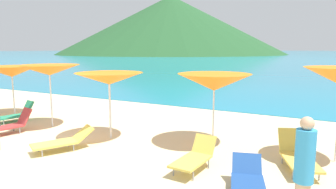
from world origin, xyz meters
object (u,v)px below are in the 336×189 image
(lounge_chair_3, at_px, (297,155))
(lounge_chair_8, at_px, (8,125))
(umbrella_6, at_px, (214,82))
(lounge_chair_2, at_px, (16,114))
(umbrella_3, at_px, (12,72))
(lounge_chair_9, at_px, (64,140))
(umbrella_4, at_px, (49,70))
(lounge_chair_4, at_px, (195,156))
(lounge_chair_7, at_px, (248,179))
(beachgoer_4, at_px, (304,166))
(umbrella_5, at_px, (109,79))

(lounge_chair_3, xyz_separation_m, lounge_chair_8, (-8.51, -1.35, -0.01))
(umbrella_6, height_order, lounge_chair_2, umbrella_6)
(umbrella_3, relative_size, lounge_chair_9, 1.38)
(umbrella_3, xyz_separation_m, lounge_chair_2, (1.06, -0.67, -1.52))
(umbrella_3, bearing_deg, lounge_chair_2, -32.35)
(umbrella_4, bearing_deg, lounge_chair_8, -109.76)
(lounge_chair_4, bearing_deg, lounge_chair_8, -174.86)
(lounge_chair_2, height_order, lounge_chair_7, lounge_chair_2)
(umbrella_6, relative_size, beachgoer_4, 1.24)
(umbrella_3, distance_m, lounge_chair_8, 3.45)
(umbrella_5, xyz_separation_m, umbrella_6, (2.98, 0.95, -0.04))
(umbrella_3, relative_size, lounge_chair_4, 1.65)
(lounge_chair_3, height_order, lounge_chair_7, lounge_chair_3)
(lounge_chair_2, xyz_separation_m, lounge_chair_3, (9.90, 0.09, 0.04))
(umbrella_3, xyz_separation_m, lounge_chair_8, (2.44, -1.93, -1.50))
(umbrella_5, height_order, lounge_chair_3, umbrella_5)
(umbrella_5, distance_m, beachgoer_4, 6.07)
(lounge_chair_8, height_order, beachgoer_4, beachgoer_4)
(umbrella_3, bearing_deg, lounge_chair_7, -12.84)
(umbrella_3, height_order, lounge_chair_7, umbrella_3)
(umbrella_6, bearing_deg, umbrella_3, -178.43)
(lounge_chair_3, xyz_separation_m, lounge_chair_9, (-5.72, -1.64, -0.05))
(lounge_chair_7, relative_size, lounge_chair_9, 0.88)
(umbrella_6, distance_m, lounge_chair_8, 6.71)
(umbrella_5, height_order, lounge_chair_7, umbrella_5)
(lounge_chair_3, bearing_deg, umbrella_4, 158.26)
(lounge_chair_4, bearing_deg, umbrella_4, 172.61)
(lounge_chair_2, distance_m, lounge_chair_3, 9.90)
(umbrella_3, xyz_separation_m, beachgoer_4, (11.23, -2.87, -0.90))
(umbrella_5, height_order, lounge_chair_4, umbrella_5)
(lounge_chair_3, relative_size, lounge_chair_4, 1.18)
(umbrella_3, distance_m, umbrella_4, 2.99)
(umbrella_6, height_order, lounge_chair_9, umbrella_6)
(umbrella_5, relative_size, beachgoer_4, 1.20)
(umbrella_5, height_order, lounge_chair_9, umbrella_5)
(lounge_chair_7, bearing_deg, beachgoer_4, -44.90)
(lounge_chair_7, height_order, lounge_chair_9, lounge_chair_7)
(lounge_chair_3, relative_size, lounge_chair_9, 0.99)
(umbrella_4, height_order, lounge_chair_4, umbrella_4)
(lounge_chair_9, height_order, beachgoer_4, beachgoer_4)
(umbrella_4, height_order, lounge_chair_8, umbrella_4)
(umbrella_3, height_order, lounge_chair_4, umbrella_3)
(lounge_chair_2, xyz_separation_m, beachgoer_4, (10.17, -2.20, 0.63))
(umbrella_4, distance_m, beachgoer_4, 8.68)
(umbrella_4, height_order, lounge_chair_2, umbrella_4)
(umbrella_6, distance_m, lounge_chair_9, 4.45)
(umbrella_3, relative_size, lounge_chair_8, 1.42)
(umbrella_3, relative_size, umbrella_4, 1.02)
(umbrella_5, xyz_separation_m, lounge_chair_8, (-3.19, -1.21, -1.53))
(beachgoer_4, bearing_deg, umbrella_3, -44.22)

